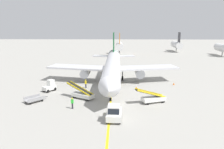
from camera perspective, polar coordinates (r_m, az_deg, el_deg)
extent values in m
plane|color=#9E9B93|center=(34.31, 1.17, -8.01)|extent=(300.00, 300.00, 0.00)
cube|color=yellow|center=(39.03, -0.19, -5.37)|extent=(0.61, 80.00, 0.01)
cylinder|color=silver|center=(46.34, 0.09, 1.98)|extent=(3.42, 30.01, 3.30)
cone|color=silver|center=(30.60, -0.71, -3.80)|extent=(3.24, 2.41, 3.23)
cone|color=silver|center=(62.46, 0.49, 5.20)|extent=(3.15, 2.81, 3.14)
cube|color=silver|center=(48.28, 9.06, 1.78)|extent=(13.62, 6.96, 0.36)
cylinder|color=gray|center=(47.33, 7.20, 0.37)|extent=(1.91, 3.21, 1.90)
cube|color=silver|center=(48.65, -8.72, 1.87)|extent=(13.64, 7.05, 0.36)
cylinder|color=gray|center=(47.62, -6.95, 0.46)|extent=(1.91, 3.21, 1.90)
cube|color=#19592D|center=(59.68, 0.45, 8.36)|extent=(0.30, 4.00, 5.20)
cube|color=silver|center=(59.70, 3.33, 4.82)|extent=(5.45, 2.88, 0.24)
cube|color=silver|center=(59.82, -2.45, 4.84)|extent=(5.46, 2.92, 0.24)
cylinder|color=#4C4C51|center=(35.64, -0.40, -4.53)|extent=(0.20, 0.20, 3.12)
cylinder|color=black|center=(36.05, -0.40, -6.48)|extent=(0.35, 0.56, 0.56)
cylinder|color=#4C4C51|center=(48.68, 2.74, 0.22)|extent=(0.20, 0.20, 3.12)
cylinder|color=black|center=(48.93, 2.73, -1.01)|extent=(0.35, 0.96, 0.96)
cylinder|color=#4C4C51|center=(48.79, -2.43, 0.25)|extent=(0.20, 0.20, 3.12)
cylinder|color=black|center=(49.04, -2.42, -0.98)|extent=(0.35, 0.96, 0.96)
cube|color=black|center=(32.42, -0.57, -2.19)|extent=(2.81, 1.01, 0.60)
cube|color=silver|center=(29.35, 0.56, -10.26)|extent=(2.07, 3.69, 0.80)
cube|color=silver|center=(28.40, 0.49, -9.00)|extent=(1.59, 1.69, 1.10)
cube|color=black|center=(27.69, 0.39, -9.60)|extent=(1.43, 0.15, 0.77)
cylinder|color=black|center=(28.33, 2.07, -12.05)|extent=(0.25, 0.61, 0.60)
cylinder|color=black|center=(28.42, -1.26, -11.96)|extent=(0.25, 0.61, 0.60)
cylinder|color=black|center=(30.63, 2.24, -10.06)|extent=(0.25, 0.61, 0.60)
cylinder|color=black|center=(30.72, -0.82, -9.98)|extent=(0.25, 0.61, 0.60)
cube|color=silver|center=(42.80, -15.93, -3.32)|extent=(2.40, 2.72, 0.70)
cube|color=silver|center=(42.82, -15.58, -2.04)|extent=(1.46, 1.47, 1.10)
cube|color=black|center=(43.14, -15.05, -1.89)|extent=(0.86, 0.60, 0.77)
cylinder|color=black|center=(43.82, -15.53, -3.39)|extent=(0.51, 0.62, 0.60)
cylinder|color=black|center=(43.00, -14.57, -3.64)|extent=(0.51, 0.62, 0.60)
cylinder|color=black|center=(42.81, -17.24, -3.89)|extent=(0.51, 0.62, 0.60)
cylinder|color=black|center=(41.98, -16.30, -4.16)|extent=(0.51, 0.62, 0.60)
cube|color=silver|center=(37.45, -7.54, -5.32)|extent=(4.05, 3.17, 0.60)
cylinder|color=black|center=(37.88, -9.71, -5.66)|extent=(0.63, 0.49, 0.60)
cylinder|color=black|center=(38.81, -8.49, -5.16)|extent=(0.63, 0.49, 0.60)
cylinder|color=black|center=(36.29, -6.49, -6.40)|extent=(0.63, 0.49, 0.60)
cylinder|color=black|center=(37.25, -5.30, -5.85)|extent=(0.63, 0.49, 0.60)
cube|color=black|center=(37.52, -8.30, -3.78)|extent=(4.79, 3.24, 1.76)
cube|color=yellow|center=(37.16, -8.75, -3.77)|extent=(4.41, 2.54, 1.84)
cube|color=yellow|center=(37.82, -7.88, -3.45)|extent=(4.41, 2.54, 1.84)
cube|color=silver|center=(35.96, 10.70, -6.22)|extent=(4.08, 2.70, 0.60)
cylinder|color=black|center=(34.93, 9.26, -7.26)|extent=(0.64, 0.41, 0.60)
cylinder|color=black|center=(35.99, 8.32, -6.61)|extent=(0.64, 0.41, 0.60)
cylinder|color=black|center=(36.19, 13.03, -6.71)|extent=(0.64, 0.41, 0.60)
cylinder|color=black|center=(37.22, 12.01, -6.10)|extent=(0.64, 0.41, 0.60)
cube|color=black|center=(35.39, 9.91, -4.88)|extent=(5.00, 2.54, 1.76)
cube|color=yellow|center=(34.98, 10.27, -4.90)|extent=(4.75, 1.77, 1.84)
cube|color=yellow|center=(35.73, 9.58, -4.49)|extent=(4.75, 1.77, 1.84)
cube|color=#A5A5A8|center=(37.67, -19.48, -6.12)|extent=(3.01, 3.07, 0.16)
cube|color=#4C4C51|center=(38.45, -17.00, -5.59)|extent=(0.68, 0.71, 0.08)
cylinder|color=#4C4C51|center=(38.65, -16.41, -5.45)|extent=(0.12, 0.12, 0.05)
cube|color=gray|center=(38.24, -20.01, -5.49)|extent=(1.96, 2.08, 0.50)
cube|color=gray|center=(36.94, -18.99, -6.05)|extent=(1.96, 2.08, 0.50)
cylinder|color=black|center=(38.69, -18.45, -5.95)|extent=(0.33, 0.34, 0.36)
cylinder|color=black|center=(37.67, -17.61, -6.40)|extent=(0.33, 0.34, 0.36)
cylinder|color=black|center=(37.86, -21.28, -6.59)|extent=(0.33, 0.34, 0.36)
cylinder|color=black|center=(36.82, -20.50, -7.07)|extent=(0.33, 0.34, 0.36)
cylinder|color=#26262D|center=(43.43, -6.78, -2.97)|extent=(0.24, 0.24, 0.85)
cube|color=yellow|center=(43.25, -6.81, -2.07)|extent=(0.36, 0.22, 0.56)
sphere|color=beige|center=(43.15, -6.82, -1.57)|extent=(0.20, 0.20, 0.20)
sphere|color=yellow|center=(43.13, -6.82, -1.49)|extent=(0.24, 0.24, 0.24)
cylinder|color=#26262D|center=(33.44, -10.20, -8.01)|extent=(0.24, 0.24, 0.85)
cube|color=green|center=(33.20, -10.25, -6.87)|extent=(0.36, 0.22, 0.56)
sphere|color=#9E7051|center=(33.07, -10.28, -6.23)|extent=(0.20, 0.20, 0.20)
sphere|color=yellow|center=(33.05, -10.28, -6.14)|extent=(0.24, 0.24, 0.24)
cone|color=orange|center=(43.15, 6.31, -3.35)|extent=(0.36, 0.36, 0.44)
cone|color=orange|center=(47.26, 15.70, -2.32)|extent=(0.36, 0.36, 0.44)
cone|color=orange|center=(52.16, -2.58, -0.42)|extent=(0.36, 0.36, 0.44)
cone|color=orange|center=(48.91, -14.86, -1.76)|extent=(0.36, 0.36, 0.44)
cylinder|color=silver|center=(95.21, 1.94, 7.41)|extent=(3.00, 10.00, 3.00)
cylinder|color=#3F3F3F|center=(95.46, 1.93, 6.03)|extent=(0.30, 0.30, 1.60)
cube|color=orange|center=(91.44, 1.98, 9.38)|extent=(0.24, 3.20, 4.40)
cylinder|color=silver|center=(104.90, 16.37, 7.41)|extent=(3.00, 10.00, 3.00)
cylinder|color=#3F3F3F|center=(105.13, 16.29, 6.16)|extent=(0.30, 0.30, 1.60)
cube|color=#333338|center=(101.28, 17.00, 9.18)|extent=(0.24, 3.20, 4.40)
cylinder|color=silver|center=(97.47, 26.75, 6.17)|extent=(3.00, 10.00, 3.00)
cylinder|color=#3F3F3F|center=(97.71, 26.61, 4.83)|extent=(0.30, 0.30, 1.60)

